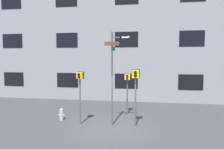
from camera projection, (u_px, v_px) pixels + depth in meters
The scene contains 7 objects.
ground_plane at pixel (112, 128), 10.60m from camera, with size 60.00×60.00×0.00m, color #38383A.
building_facade at pixel (127, 19), 16.90m from camera, with size 24.00×0.63×12.88m.
street_sign_pole at pixel (114, 70), 10.87m from camera, with size 1.33×1.06×4.70m.
pedestrian_signal_left at pixel (80, 84), 11.11m from camera, with size 0.37×0.40×2.71m.
pedestrian_signal_right at pixel (135, 82), 10.70m from camera, with size 0.40×0.40×2.85m.
pedestrian_signal_across at pixel (127, 82), 13.03m from camera, with size 0.37×0.40×2.49m.
fire_hydrant at pixel (61, 114), 11.97m from camera, with size 0.36×0.20×0.65m.
Camera 1 is at (1.68, -10.24, 3.42)m, focal length 35.00 mm.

